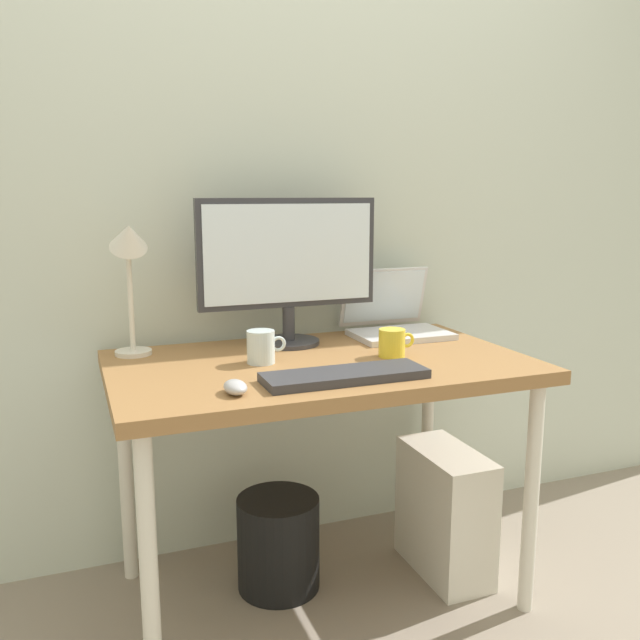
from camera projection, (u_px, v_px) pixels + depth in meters
ground_plane at (320, 591)px, 2.12m from camera, size 6.00×6.00×0.00m
back_wall at (275, 174)px, 2.27m from camera, size 4.40×0.04×2.60m
desk at (320, 383)px, 1.99m from camera, size 1.22×0.73×0.75m
monitor at (288, 262)px, 2.13m from camera, size 0.59×0.20×0.47m
laptop at (393, 318)px, 2.33m from camera, size 0.32×0.28×0.22m
desk_lamp at (129, 258)px, 1.96m from camera, size 0.11×0.16×0.43m
keyboard at (345, 375)px, 1.77m from camera, size 0.44×0.14×0.02m
mouse at (235, 387)px, 1.64m from camera, size 0.06×0.09×0.03m
coffee_mug at (392, 343)px, 2.01m from camera, size 0.12×0.08×0.08m
glass_cup at (261, 347)px, 1.94m from camera, size 0.12×0.08×0.10m
computer_tower at (445, 511)px, 2.20m from camera, size 0.18×0.36×0.42m
wastebasket at (278, 543)px, 2.12m from camera, size 0.26×0.26×0.30m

